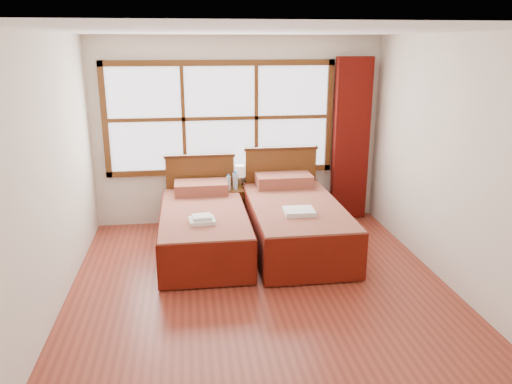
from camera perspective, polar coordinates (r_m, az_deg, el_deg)
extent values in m
plane|color=maroon|center=(5.32, 0.64, -11.27)|extent=(4.50, 4.50, 0.00)
plane|color=white|center=(4.70, 0.75, 17.95)|extent=(4.50, 4.50, 0.00)
plane|color=silver|center=(7.04, -2.06, 6.89)|extent=(4.00, 0.00, 4.00)
plane|color=silver|center=(4.97, -22.75, 1.45)|extent=(0.00, 4.50, 4.50)
plane|color=silver|center=(5.51, 21.75, 2.95)|extent=(0.00, 4.50, 4.50)
cube|color=white|center=(6.96, -4.12, 8.41)|extent=(3.00, 0.02, 1.40)
cube|color=#583113|center=(7.08, -3.99, 2.46)|extent=(3.16, 0.06, 0.08)
cube|color=#583113|center=(6.87, -4.24, 14.51)|extent=(3.16, 0.06, 0.08)
cube|color=#583113|center=(7.01, -16.90, 7.80)|extent=(0.08, 0.06, 1.56)
cube|color=#583113|center=(7.20, 8.34, 8.57)|extent=(0.08, 0.06, 1.56)
cube|color=#583113|center=(6.92, -8.29, 8.24)|extent=(0.05, 0.05, 1.40)
cube|color=#583113|center=(6.99, 0.03, 8.49)|extent=(0.05, 0.05, 1.40)
cube|color=#583113|center=(6.94, -4.11, 8.39)|extent=(3.00, 0.05, 0.05)
cube|color=#580D08|center=(7.26, 10.79, 5.88)|extent=(0.50, 0.16, 2.30)
cube|color=#3E1E0C|center=(6.24, -5.93, -5.51)|extent=(0.91, 1.81, 0.30)
cube|color=maroon|center=(6.14, -6.01, -3.17)|extent=(1.01, 2.01, 0.25)
cube|color=#5E1409|center=(6.20, -10.67, -4.63)|extent=(0.03, 2.01, 0.50)
cube|color=#5E1409|center=(6.23, -1.28, -4.24)|extent=(0.03, 2.01, 0.50)
cube|color=#5E1409|center=(5.27, -5.55, -8.35)|extent=(1.01, 0.03, 0.50)
cube|color=maroon|center=(6.78, -6.29, 0.52)|extent=(0.71, 0.41, 0.16)
cube|color=#583113|center=(7.08, -6.33, 0.15)|extent=(0.95, 0.06, 0.99)
cube|color=#3E1E0C|center=(6.96, -6.46, 4.12)|extent=(0.99, 0.08, 0.04)
cube|color=#3E1E0C|center=(6.37, 4.44, -4.90)|extent=(0.97, 1.95, 0.32)
cube|color=maroon|center=(6.27, 4.49, -2.42)|extent=(1.09, 2.16, 0.26)
cube|color=#5E1409|center=(6.23, -0.44, -4.05)|extent=(0.03, 2.16, 0.54)
cube|color=#5E1409|center=(6.45, 9.19, -3.52)|extent=(0.03, 2.16, 0.54)
cube|color=#5E1409|center=(5.36, 6.91, -7.76)|extent=(1.09, 0.03, 0.54)
cube|color=maroon|center=(6.94, 3.17, 1.36)|extent=(0.76, 0.44, 0.17)
cube|color=#583113|center=(7.19, 2.80, 0.78)|extent=(1.02, 0.06, 1.06)
cube|color=#3E1E0C|center=(7.06, 2.87, 5.00)|extent=(1.06, 0.08, 0.04)
cube|color=#583113|center=(7.04, -2.11, -1.71)|extent=(0.41, 0.37, 0.55)
cube|color=#3E1E0C|center=(6.89, -1.93, -3.08)|extent=(0.36, 0.02, 0.17)
cube|color=#3E1E0C|center=(6.82, -1.95, -1.34)|extent=(0.36, 0.02, 0.17)
sphere|color=#B1813C|center=(6.88, -1.92, -3.13)|extent=(0.03, 0.03, 0.03)
sphere|color=#B1813C|center=(6.81, -1.93, -1.39)|extent=(0.03, 0.03, 0.03)
cube|color=white|center=(5.68, -6.19, -3.28)|extent=(0.31, 0.27, 0.04)
cube|color=white|center=(5.67, -6.20, -2.88)|extent=(0.23, 0.20, 0.04)
cube|color=white|center=(5.84, 4.95, -2.23)|extent=(0.36, 0.31, 0.05)
cylinder|color=gold|center=(7.01, -1.85, 0.64)|extent=(0.10, 0.10, 0.02)
cylinder|color=gold|center=(6.99, -1.86, 1.24)|extent=(0.02, 0.02, 0.13)
cylinder|color=white|center=(6.95, -1.87, 2.41)|extent=(0.16, 0.16, 0.16)
cylinder|color=#AAC8DA|center=(6.85, -3.16, 1.01)|extent=(0.06, 0.06, 0.19)
cylinder|color=blue|center=(6.82, -3.17, 1.90)|extent=(0.03, 0.03, 0.03)
cylinder|color=#AAC8DA|center=(6.88, -2.38, 1.24)|extent=(0.07, 0.07, 0.23)
cylinder|color=blue|center=(6.85, -2.39, 2.29)|extent=(0.03, 0.03, 0.03)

